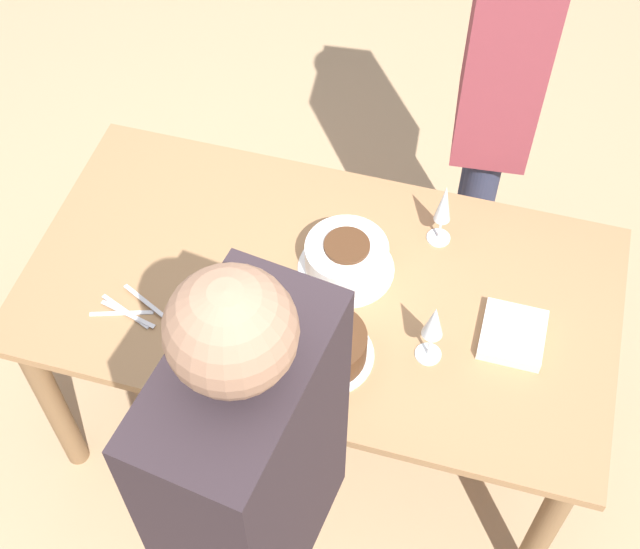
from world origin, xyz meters
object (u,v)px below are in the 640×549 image
object	(u,v)px
person_watching	(501,74)
person_cutting	(255,498)
cake_center_white	(346,258)
wine_glass_far	(434,324)
wine_glass_near	(444,206)
cake_front_chocolate	(327,346)

from	to	relation	value
person_watching	person_cutting	bearing A→B (deg)	-16.02
cake_center_white	wine_glass_far	size ratio (longest dim) A/B	1.27
cake_center_white	person_watching	xyz separation A→B (m)	(0.29, 0.63, 0.19)
wine_glass_near	wine_glass_far	distance (m)	0.39
wine_glass_far	person_cutting	distance (m)	0.68
cake_front_chocolate	wine_glass_far	size ratio (longest dim) A/B	1.15
cake_front_chocolate	person_watching	bearing A→B (deg)	73.49
cake_center_white	person_watching	size ratio (longest dim) A/B	0.16
cake_front_chocolate	person_cutting	bearing A→B (deg)	-90.02
cake_center_white	cake_front_chocolate	world-z (taller)	cake_center_white
cake_front_chocolate	wine_glass_near	world-z (taller)	wine_glass_near
person_cutting	wine_glass_near	bearing A→B (deg)	-3.35
cake_front_chocolate	wine_glass_far	xyz separation A→B (m)	(0.25, 0.07, 0.10)
cake_center_white	wine_glass_near	xyz separation A→B (m)	(0.22, 0.18, 0.09)
person_watching	wine_glass_far	bearing A→B (deg)	-6.88
cake_center_white	person_cutting	distance (m)	0.86
wine_glass_far	person_watching	bearing A→B (deg)	88.56
cake_center_white	person_cutting	bearing A→B (deg)	-88.33
cake_front_chocolate	person_cutting	size ratio (longest dim) A/B	0.14
cake_center_white	cake_front_chocolate	bearing A→B (deg)	-85.15
wine_glass_far	person_cutting	xyz separation A→B (m)	(-0.25, -0.61, 0.17)
person_watching	cake_center_white	bearing A→B (deg)	-30.47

